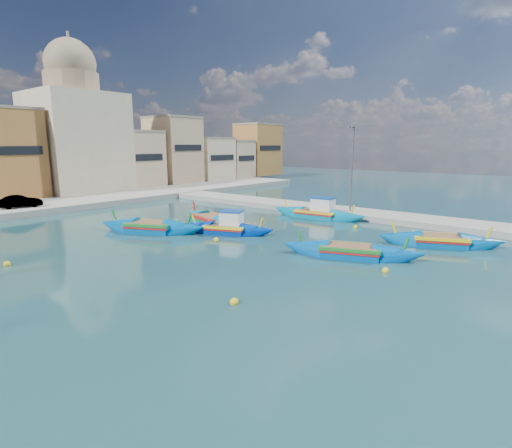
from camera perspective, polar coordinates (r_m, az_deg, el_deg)
ground at (r=19.50m, az=6.33°, el=-8.05°), size 160.00×160.00×0.00m
east_quay at (r=35.49m, az=22.34°, el=0.43°), size 4.00×70.00×0.50m
north_quay at (r=45.09m, az=-30.23°, el=1.97°), size 80.00×8.00×0.60m
north_townhouses at (r=54.04m, az=-26.91°, el=8.61°), size 83.20×7.87×10.19m
church_block at (r=56.07m, az=-24.35°, el=12.38°), size 10.00×10.00×19.10m
quay_street_lamp at (r=36.65m, az=13.51°, el=7.74°), size 1.18×0.16×8.00m
luzzu_turquoise_cabin at (r=35.85m, az=8.80°, el=1.42°), size 2.76×9.23×2.92m
luzzu_blue_cabin at (r=29.39m, az=-4.18°, el=-0.72°), size 4.45×7.58×2.63m
luzzu_cyan_mid at (r=32.61m, az=-6.38°, el=0.37°), size 4.67×9.25×2.67m
luzzu_green at (r=30.74m, az=-14.70°, el=-0.59°), size 5.68×8.74×2.72m
luzzu_blue_south at (r=23.93m, az=13.33°, el=-3.98°), size 4.70×8.53×2.42m
luzzu_cyan_south at (r=28.32m, az=24.73°, el=-2.34°), size 5.05×8.03×2.46m
mooring_buoys at (r=24.99m, az=-4.99°, el=-3.47°), size 21.37×21.42×0.36m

